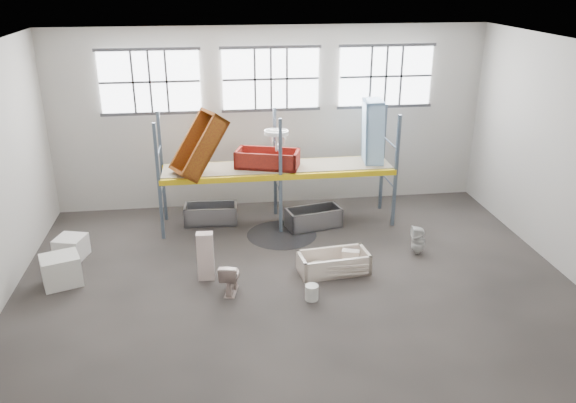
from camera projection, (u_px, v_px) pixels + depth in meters
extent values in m
cube|color=#4D4541|center=(297.00, 290.00, 12.39)|extent=(12.00, 10.00, 0.10)
cube|color=silver|center=(299.00, 46.00, 10.49)|extent=(12.00, 10.00, 0.10)
cube|color=#B9B4AA|center=(271.00, 118.00, 16.08)|extent=(12.00, 0.10, 5.00)
cube|color=#A7A39B|center=(363.00, 320.00, 6.80)|extent=(12.00, 0.10, 5.00)
cube|color=white|center=(150.00, 82.00, 15.17)|extent=(2.60, 0.04, 1.60)
cube|color=white|center=(271.00, 79.00, 15.57)|extent=(2.60, 0.04, 1.60)
cube|color=white|center=(386.00, 76.00, 15.97)|extent=(2.60, 0.04, 1.60)
cube|color=slate|center=(159.00, 183.00, 14.11)|extent=(0.08, 0.08, 3.00)
cube|color=slate|center=(162.00, 167.00, 15.21)|extent=(0.08, 0.08, 3.00)
cube|color=slate|center=(280.00, 177.00, 14.48)|extent=(0.08, 0.08, 3.00)
cube|color=slate|center=(275.00, 163.00, 15.58)|extent=(0.08, 0.08, 3.00)
cube|color=slate|center=(396.00, 172.00, 14.86)|extent=(0.08, 0.08, 3.00)
cube|color=slate|center=(383.00, 158.00, 15.96)|extent=(0.08, 0.08, 3.00)
cube|color=yellow|center=(280.00, 177.00, 14.48)|extent=(6.00, 0.10, 0.14)
cube|color=yellow|center=(275.00, 163.00, 15.58)|extent=(6.00, 0.10, 0.14)
cube|color=gray|center=(278.00, 167.00, 15.00)|extent=(5.90, 1.10, 0.03)
cylinder|color=black|center=(282.00, 235.00, 14.86)|extent=(1.80, 1.80, 0.00)
cube|color=beige|center=(351.00, 258.00, 13.06)|extent=(0.43, 0.31, 0.37)
imported|color=beige|center=(318.00, 266.00, 12.94)|extent=(0.45, 0.45, 0.14)
imported|color=beige|center=(230.00, 277.00, 12.10)|extent=(0.54, 0.77, 0.71)
cube|color=beige|center=(206.00, 256.00, 12.55)|extent=(0.37, 0.25, 1.10)
imported|color=white|center=(418.00, 240.00, 13.75)|extent=(0.35, 0.34, 0.69)
imported|color=white|center=(276.00, 150.00, 14.65)|extent=(0.74, 0.65, 0.55)
cylinder|color=silver|center=(312.00, 292.00, 11.89)|extent=(0.32, 0.32, 0.32)
cube|color=silver|center=(61.00, 270.00, 12.42)|extent=(0.96, 0.89, 0.66)
cube|color=silver|center=(71.00, 247.00, 13.59)|extent=(0.78, 0.78, 0.53)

